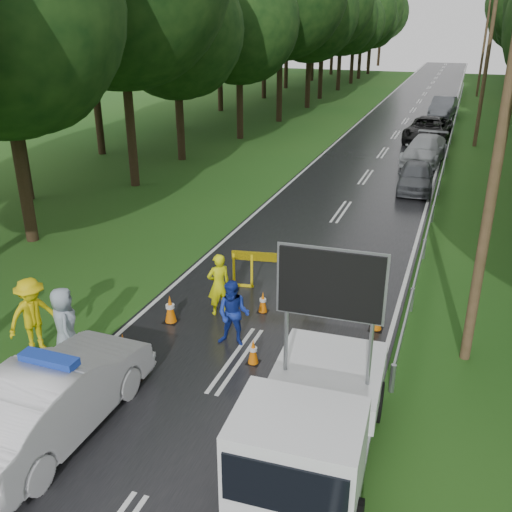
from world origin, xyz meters
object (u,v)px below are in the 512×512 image
at_px(queue_car_fourth, 443,107).
at_px(police_sedan, 55,397).
at_px(work_truck, 312,424).
at_px(queue_car_third, 428,130).
at_px(barrier, 279,263).
at_px(civilian, 233,314).
at_px(officer, 219,285).
at_px(queue_car_first, 416,177).
at_px(queue_car_second, 425,150).

bearing_deg(queue_car_fourth, police_sedan, -92.27).
xyz_separation_m(work_truck, queue_car_third, (-0.39, 31.34, -0.27)).
height_order(police_sedan, work_truck, work_truck).
height_order(barrier, civilian, civilian).
relative_size(officer, queue_car_first, 0.45).
bearing_deg(work_truck, queue_car_second, 87.47).
bearing_deg(barrier, police_sedan, -116.20).
height_order(work_truck, queue_car_third, work_truck).
bearing_deg(civilian, queue_car_second, 77.39).
bearing_deg(civilian, queue_car_fourth, 80.46).
distance_m(officer, queue_car_first, 14.93).
relative_size(police_sedan, officer, 2.69).
bearing_deg(officer, queue_car_third, -140.53).
bearing_deg(police_sedan, work_truck, -172.13).
relative_size(police_sedan, queue_car_second, 0.97).
relative_size(police_sedan, barrier, 1.69).
relative_size(queue_car_third, queue_car_fourth, 1.14).
height_order(police_sedan, queue_car_second, police_sedan).
distance_m(barrier, officer, 2.28).
height_order(barrier, queue_car_third, queue_car_third).
height_order(police_sedan, queue_car_first, police_sedan).
xyz_separation_m(officer, queue_car_second, (3.83, 20.41, -0.18)).
height_order(civilian, queue_car_fourth, civilian).
bearing_deg(queue_car_first, barrier, -105.76).
distance_m(queue_car_first, queue_car_third, 12.01).
relative_size(civilian, queue_car_first, 0.44).
relative_size(officer, civilian, 1.03).
distance_m(queue_car_first, queue_car_fourth, 22.51).
bearing_deg(queue_car_second, officer, -94.96).
distance_m(work_truck, queue_car_first, 19.35).
bearing_deg(queue_car_fourth, queue_car_first, -85.57).
relative_size(barrier, queue_car_second, 0.57).
relative_size(barrier, civilian, 1.64).
bearing_deg(queue_car_third, queue_car_first, -83.60).
bearing_deg(civilian, work_truck, -55.75).
relative_size(officer, queue_car_fourth, 0.36).
relative_size(barrier, queue_car_fourth, 0.58).
distance_m(civilian, queue_car_fourth, 38.39).
bearing_deg(queue_car_third, civilian, -90.63).
bearing_deg(queue_car_fourth, queue_car_second, -85.85).
distance_m(civilian, queue_car_first, 16.03).
bearing_deg(queue_car_second, queue_car_first, -83.59).
relative_size(queue_car_first, queue_car_fourth, 0.81).
distance_m(queue_car_third, queue_car_fourth, 10.52).
xyz_separation_m(queue_car_first, queue_car_second, (-0.08, 6.00, 0.05)).
xyz_separation_m(queue_car_second, queue_car_third, (-0.30, 6.00, 0.06)).
distance_m(barrier, queue_car_third, 24.53).
height_order(barrier, queue_car_second, queue_car_second).
xyz_separation_m(queue_car_first, queue_car_third, (-0.37, 12.00, 0.11)).
xyz_separation_m(barrier, queue_car_fourth, (2.81, 34.92, -0.09)).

